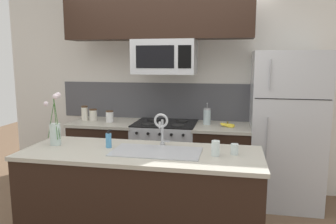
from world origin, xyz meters
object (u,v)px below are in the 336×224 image
sink_faucet (161,125)px  banana_bunch (228,125)px  microwave (165,57)px  spare_glass (235,149)px  refrigerator (285,129)px  storage_jar_medium (93,115)px  stove_range (165,158)px  dish_soap_bottle (109,140)px  flower_vase (55,131)px  storage_jar_short (110,116)px  storage_jar_tall (85,113)px  french_press (207,116)px  drinking_glass (216,148)px

sink_faucet → banana_bunch: bearing=59.7°
microwave → spare_glass: 1.63m
microwave → refrigerator: bearing=1.7°
storage_jar_medium → refrigerator: bearing=-0.4°
stove_range → dish_soap_bottle: 1.33m
flower_vase → storage_jar_short: bearing=86.3°
sink_faucet → flower_vase: size_ratio=0.62×
storage_jar_tall → storage_jar_short: storage_jar_tall is taller
french_press → spare_glass: (0.33, -1.25, -0.05)m
refrigerator → spare_glass: 1.35m
refrigerator → french_press: 0.92m
storage_jar_medium → sink_faucet: sink_faucet is taller
stove_range → refrigerator: refrigerator is taller
storage_jar_short → sink_faucet: (0.90, -1.02, 0.13)m
drinking_glass → dish_soap_bottle: bearing=175.5°
flower_vase → french_press: bearing=44.1°
refrigerator → sink_faucet: 1.65m
microwave → spare_glass: microwave is taller
banana_bunch → french_press: size_ratio=0.71×
dish_soap_bottle → flower_vase: bearing=-178.8°
banana_bunch → drinking_glass: 1.21m
spare_glass → storage_jar_short: bearing=143.2°
microwave → sink_faucet: size_ratio=2.43×
sink_faucet → drinking_glass: (0.50, -0.22, -0.13)m
storage_jar_short → spare_glass: (1.55, -1.16, -0.03)m
microwave → french_press: 0.88m
stove_range → sink_faucet: 1.24m
sink_faucet → storage_jar_tall: bearing=139.6°
storage_jar_short → flower_vase: bearing=-93.7°
spare_glass → sink_faucet: bearing=167.6°
storage_jar_medium → flower_vase: size_ratio=0.30×
storage_jar_tall → sink_faucet: sink_faucet is taller
microwave → storage_jar_short: microwave is taller
spare_glass → french_press: bearing=104.8°
storage_jar_tall → drinking_glass: bearing=-36.2°
storage_jar_medium → sink_faucet: bearing=-43.3°
storage_jar_short → drinking_glass: size_ratio=1.13×
refrigerator → flower_vase: 2.53m
storage_jar_tall → spare_glass: size_ratio=2.08×
storage_jar_medium → sink_faucet: (1.15, -1.08, 0.12)m
banana_bunch → flower_vase: 1.93m
stove_range → spare_glass: size_ratio=10.26×
storage_jar_medium → drinking_glass: storage_jar_medium is taller
stove_range → dish_soap_bottle: dish_soap_bottle is taller
french_press → dish_soap_bottle: size_ratio=1.62×
drinking_glass → flower_vase: size_ratio=0.26×
refrigerator → storage_jar_medium: size_ratio=11.96×
dish_soap_bottle → spare_glass: (1.11, -0.00, -0.02)m
microwave → drinking_glass: 1.61m
stove_range → storage_jar_tall: size_ratio=4.93×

